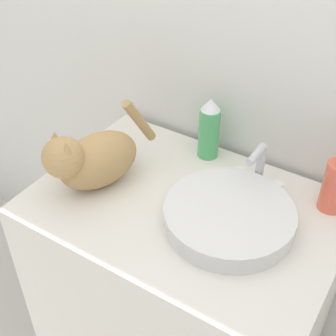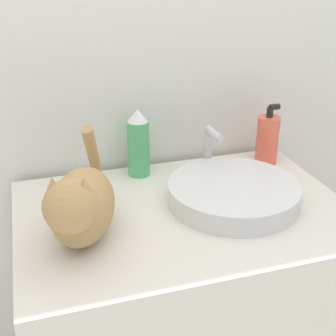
% 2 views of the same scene
% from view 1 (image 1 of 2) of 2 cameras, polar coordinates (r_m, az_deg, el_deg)
% --- Properties ---
extents(wall_back, '(6.00, 0.05, 2.50)m').
position_cam_1_polar(wall_back, '(1.35, 10.15, 16.06)').
color(wall_back, silver).
rests_on(wall_back, ground_plane).
extents(vanity_cabinet, '(0.85, 0.60, 0.87)m').
position_cam_1_polar(vanity_cabinet, '(1.62, 1.76, -15.88)').
color(vanity_cabinet, silver).
rests_on(vanity_cabinet, ground_plane).
extents(sink_basin, '(0.34, 0.34, 0.06)m').
position_cam_1_polar(sink_basin, '(1.23, 7.45, -5.87)').
color(sink_basin, silver).
rests_on(sink_basin, vanity_cabinet).
extents(faucet, '(0.15, 0.11, 0.15)m').
position_cam_1_polar(faucet, '(1.33, 10.97, -0.16)').
color(faucet, silver).
rests_on(faucet, vanity_cabinet).
extents(cat, '(0.21, 0.36, 0.23)m').
position_cam_1_polar(cat, '(1.32, -9.25, 1.14)').
color(cat, tan).
rests_on(cat, vanity_cabinet).
extents(soap_bottle, '(0.07, 0.07, 0.19)m').
position_cam_1_polar(soap_bottle, '(1.31, 19.73, -2.03)').
color(soap_bottle, '#EF6047').
rests_on(soap_bottle, vanity_cabinet).
extents(spray_bottle, '(0.06, 0.06, 0.20)m').
position_cam_1_polar(spray_bottle, '(1.42, 5.05, 4.78)').
color(spray_bottle, '#4CB266').
rests_on(spray_bottle, vanity_cabinet).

